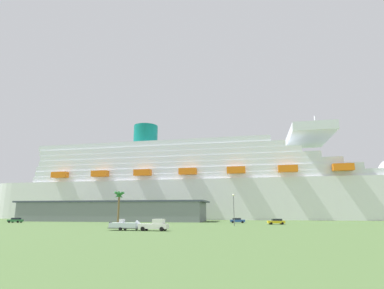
# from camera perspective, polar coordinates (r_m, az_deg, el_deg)

# --- Properties ---
(ground_plane) EXTENTS (600.00, 600.00, 0.00)m
(ground_plane) POSITION_cam_1_polar(r_m,az_deg,el_deg) (115.07, -1.64, -14.16)
(ground_plane) COLOR #4C6B38
(cruise_ship) EXTENTS (227.32, 52.44, 55.94)m
(cruise_ship) POSITION_cam_1_polar(r_m,az_deg,el_deg) (156.94, 0.50, -7.97)
(cruise_ship) COLOR white
(cruise_ship) RESTS_ON ground_plane
(terminal_building) EXTENTS (72.83, 21.82, 7.44)m
(terminal_building) POSITION_cam_1_polar(r_m,az_deg,el_deg) (123.13, -14.49, -11.92)
(terminal_building) COLOR slate
(terminal_building) RESTS_ON ground_plane
(pickup_truck) EXTENTS (5.75, 2.65, 2.20)m
(pickup_truck) POSITION_cam_1_polar(r_m,az_deg,el_deg) (60.71, -6.95, -14.72)
(pickup_truck) COLOR white
(pickup_truck) RESTS_ON ground_plane
(small_boat_on_trailer) EXTENTS (7.76, 2.60, 2.15)m
(small_boat_on_trailer) POSITION_cam_1_polar(r_m,az_deg,el_deg) (62.73, -11.88, -14.54)
(small_boat_on_trailer) COLOR #595960
(small_boat_on_trailer) RESTS_ON ground_plane
(palm_tree) EXTENTS (3.27, 3.25, 9.54)m
(palm_tree) POSITION_cam_1_polar(r_m,az_deg,el_deg) (94.08, -13.44, -9.64)
(palm_tree) COLOR brown
(palm_tree) RESTS_ON ground_plane
(street_lamp) EXTENTS (0.56, 0.56, 8.03)m
(street_lamp) POSITION_cam_1_polar(r_m,az_deg,el_deg) (80.80, 7.78, -11.12)
(street_lamp) COLOR slate
(street_lamp) RESTS_ON ground_plane
(parked_car_blue_suv) EXTENTS (4.69, 2.11, 1.58)m
(parked_car_blue_suv) POSITION_cam_1_polar(r_m,az_deg,el_deg) (101.02, 8.44, -13.81)
(parked_car_blue_suv) COLOR #264C99
(parked_car_blue_suv) RESTS_ON ground_plane
(parked_car_green_wagon) EXTENTS (4.52, 2.37, 1.58)m
(parked_car_green_wagon) POSITION_cam_1_polar(r_m,az_deg,el_deg) (117.57, -30.05, -12.11)
(parked_car_green_wagon) COLOR #2D723F
(parked_car_green_wagon) RESTS_ON ground_plane
(parked_car_yellow_taxi) EXTENTS (4.90, 2.48, 1.58)m
(parked_car_yellow_taxi) POSITION_cam_1_polar(r_m,az_deg,el_deg) (91.97, 15.44, -13.67)
(parked_car_yellow_taxi) COLOR yellow
(parked_car_yellow_taxi) RESTS_ON ground_plane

